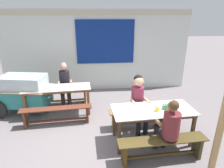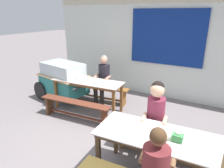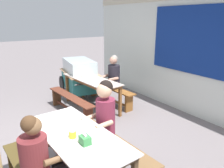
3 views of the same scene
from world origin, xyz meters
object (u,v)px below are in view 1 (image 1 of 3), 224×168
(wooden_support_post, at_px, (224,111))
(bench_far_back, at_px, (61,95))
(condiment_jar, at_px, (157,109))
(bench_far_front, at_px, (57,114))
(soup_bowl, at_px, (46,88))
(person_right_near_table, at_px, (139,99))
(food_cart, at_px, (24,91))
(person_near_front, at_px, (169,125))
(tissue_box, at_px, (166,107))
(dining_table_near, at_px, (153,112))
(bench_near_front, at_px, (162,147))
(dining_table_far, at_px, (57,90))
(bench_near_back, at_px, (143,115))
(person_center_facing, at_px, (65,82))

(wooden_support_post, bearing_deg, bench_far_back, 135.41)
(condiment_jar, bearing_deg, bench_far_front, 157.27)
(soup_bowl, bearing_deg, person_right_near_table, -20.93)
(food_cart, bearing_deg, person_right_near_table, -20.00)
(person_near_front, height_order, tissue_box, person_near_front)
(dining_table_near, xyz_separation_m, condiment_jar, (0.06, -0.08, 0.13))
(bench_far_front, bearing_deg, bench_near_front, -33.26)
(dining_table_near, bearing_deg, tissue_box, -3.38)
(bench_far_front, bearing_deg, person_right_near_table, -10.11)
(bench_far_back, height_order, condiment_jar, condiment_jar)
(person_right_near_table, xyz_separation_m, person_near_front, (0.35, -1.01, -0.07))
(bench_near_front, bearing_deg, tissue_box, 67.26)
(person_right_near_table, xyz_separation_m, wooden_support_post, (1.00, -1.50, 0.45))
(tissue_box, height_order, wooden_support_post, wooden_support_post)
(person_near_front, xyz_separation_m, condiment_jar, (-0.10, 0.43, 0.12))
(food_cart, relative_size, soup_bowl, 13.33)
(dining_table_far, distance_m, person_right_near_table, 2.25)
(dining_table_far, relative_size, bench_far_back, 1.06)
(bench_near_back, xyz_separation_m, person_center_facing, (-2.07, 1.39, 0.44))
(dining_table_near, distance_m, condiment_jar, 0.16)
(bench_far_front, xyz_separation_m, condiment_jar, (2.24, -0.94, 0.53))
(food_cart, bearing_deg, dining_table_near, -26.66)
(bench_near_back, bearing_deg, bench_far_front, 172.77)
(bench_near_back, bearing_deg, condiment_jar, -81.98)
(dining_table_near, xyz_separation_m, person_right_near_table, (-0.20, 0.51, 0.08))
(person_center_facing, bearing_deg, bench_near_back, -33.86)
(dining_table_near, distance_m, bench_far_back, 3.08)
(dining_table_far, distance_m, tissue_box, 2.91)
(food_cart, bearing_deg, soup_bowl, -16.77)
(dining_table_far, bearing_deg, person_right_near_table, -24.88)
(bench_far_back, xyz_separation_m, bench_near_back, (2.24, -1.45, -0.02))
(bench_far_back, bearing_deg, condiment_jar, -42.17)
(person_near_front, distance_m, soup_bowl, 3.26)
(dining_table_far, height_order, bench_far_back, dining_table_far)
(bench_far_back, distance_m, wooden_support_post, 4.42)
(person_right_near_table, height_order, condiment_jar, person_right_near_table)
(dining_table_near, bearing_deg, soup_bowl, 150.91)
(tissue_box, bearing_deg, food_cart, 154.98)
(person_center_facing, bearing_deg, person_near_front, -47.72)
(tissue_box, bearing_deg, person_near_front, -103.68)
(dining_table_near, bearing_deg, bench_near_back, 93.29)
(bench_far_back, distance_m, tissue_box, 3.32)
(bench_far_front, bearing_deg, person_near_front, -30.33)
(dining_table_far, xyz_separation_m, bench_far_front, (0.05, -0.59, -0.39))
(bench_near_front, distance_m, wooden_support_post, 1.27)
(person_center_facing, distance_m, soup_bowl, 0.71)
(dining_table_near, height_order, bench_near_back, dining_table_near)
(bench_near_back, height_order, person_near_front, person_near_front)
(bench_near_back, height_order, person_center_facing, person_center_facing)
(bench_far_back, relative_size, bench_near_front, 1.02)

